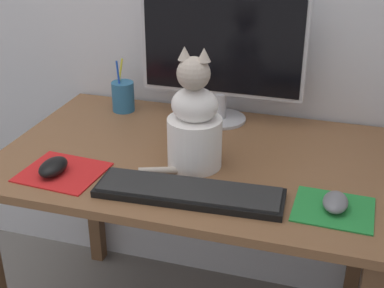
{
  "coord_description": "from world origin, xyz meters",
  "views": [
    {
      "loc": [
        0.4,
        -1.34,
        1.44
      ],
      "look_at": [
        0.04,
        -0.15,
        0.84
      ],
      "focal_mm": 50.0,
      "sensor_mm": 36.0,
      "label": 1
    }
  ],
  "objects_px": {
    "keyboard": "(189,192)",
    "computer_mouse_right": "(335,202)",
    "pen_cup": "(123,96)",
    "monitor": "(222,52)",
    "cat": "(194,124)",
    "computer_mouse_left": "(53,167)"
  },
  "relations": [
    {
      "from": "monitor",
      "to": "cat",
      "type": "xyz_separation_m",
      "value": [
        0.01,
        -0.33,
        -0.11
      ]
    },
    {
      "from": "computer_mouse_right",
      "to": "cat",
      "type": "height_order",
      "value": "cat"
    },
    {
      "from": "keyboard",
      "to": "cat",
      "type": "xyz_separation_m",
      "value": [
        -0.03,
        0.16,
        0.12
      ]
    },
    {
      "from": "computer_mouse_right",
      "to": "cat",
      "type": "relative_size",
      "value": 0.28
    },
    {
      "from": "computer_mouse_right",
      "to": "cat",
      "type": "xyz_separation_m",
      "value": [
        -0.39,
        0.12,
        0.11
      ]
    },
    {
      "from": "monitor",
      "to": "computer_mouse_left",
      "type": "distance_m",
      "value": 0.64
    },
    {
      "from": "keyboard",
      "to": "computer_mouse_left",
      "type": "distance_m",
      "value": 0.39
    },
    {
      "from": "keyboard",
      "to": "cat",
      "type": "bearing_deg",
      "value": 99.12
    },
    {
      "from": "monitor",
      "to": "keyboard",
      "type": "height_order",
      "value": "monitor"
    },
    {
      "from": "keyboard",
      "to": "computer_mouse_left",
      "type": "bearing_deg",
      "value": 176.75
    },
    {
      "from": "computer_mouse_right",
      "to": "cat",
      "type": "distance_m",
      "value": 0.42
    },
    {
      "from": "keyboard",
      "to": "computer_mouse_right",
      "type": "distance_m",
      "value": 0.36
    },
    {
      "from": "computer_mouse_right",
      "to": "cat",
      "type": "bearing_deg",
      "value": 163.21
    },
    {
      "from": "monitor",
      "to": "computer_mouse_left",
      "type": "xyz_separation_m",
      "value": [
        -0.34,
        -0.49,
        -0.21
      ]
    },
    {
      "from": "monitor",
      "to": "pen_cup",
      "type": "xyz_separation_m",
      "value": [
        -0.34,
        -0.01,
        -0.18
      ]
    },
    {
      "from": "cat",
      "to": "pen_cup",
      "type": "height_order",
      "value": "cat"
    },
    {
      "from": "keyboard",
      "to": "computer_mouse_left",
      "type": "height_order",
      "value": "computer_mouse_left"
    },
    {
      "from": "monitor",
      "to": "computer_mouse_right",
      "type": "bearing_deg",
      "value": -48.53
    },
    {
      "from": "keyboard",
      "to": "computer_mouse_right",
      "type": "relative_size",
      "value": 5.09
    },
    {
      "from": "computer_mouse_right",
      "to": "keyboard",
      "type": "bearing_deg",
      "value": -173.13
    },
    {
      "from": "keyboard",
      "to": "pen_cup",
      "type": "relative_size",
      "value": 2.68
    },
    {
      "from": "keyboard",
      "to": "computer_mouse_right",
      "type": "xyz_separation_m",
      "value": [
        0.36,
        0.04,
        0.01
      ]
    }
  ]
}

